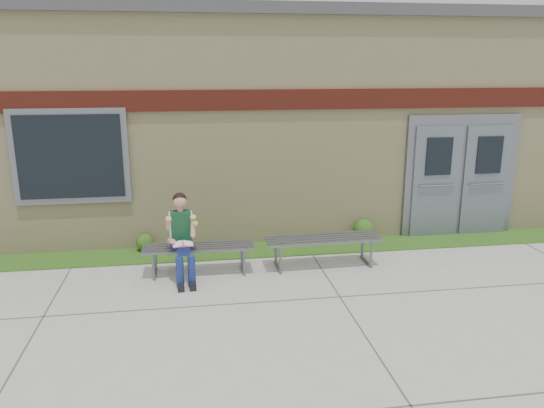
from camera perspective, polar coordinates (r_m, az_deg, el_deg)
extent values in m
plane|color=#9E9E99|center=(7.04, 0.42, -12.19)|extent=(80.00, 80.00, 0.00)
cube|color=#284C14|center=(9.40, -2.10, -4.98)|extent=(16.00, 0.80, 0.02)
cube|color=beige|center=(12.29, -4.06, 9.22)|extent=(16.00, 6.00, 4.00)
cube|color=#3F3F42|center=(12.26, -4.25, 19.04)|extent=(16.20, 6.20, 0.20)
cube|color=maroon|center=(9.23, -2.53, 11.12)|extent=(16.00, 0.06, 0.35)
cube|color=slate|center=(9.48, -20.85, 4.79)|extent=(1.90, 0.08, 1.60)
cube|color=black|center=(9.44, -20.90, 4.75)|extent=(1.70, 0.04, 1.40)
cube|color=slate|center=(10.62, 19.58, 2.87)|extent=(2.20, 0.08, 2.30)
cube|color=slate|center=(10.37, 17.22, 2.23)|extent=(0.92, 0.06, 2.10)
cube|color=slate|center=(10.85, 21.99, 2.34)|extent=(0.92, 0.06, 2.10)
cube|color=slate|center=(8.37, -7.90, -4.60)|extent=(1.73, 0.51, 0.03)
cube|color=slate|center=(8.47, -12.53, -6.27)|extent=(0.05, 0.48, 0.39)
cube|color=slate|center=(8.48, -3.15, -5.90)|extent=(0.05, 0.48, 0.39)
cube|color=slate|center=(8.61, 5.55, -3.74)|extent=(1.87, 0.56, 0.04)
cube|color=slate|center=(8.55, 0.64, -5.60)|extent=(0.06, 0.52, 0.42)
cube|color=slate|center=(8.90, 10.18, -5.01)|extent=(0.06, 0.52, 0.42)
cube|color=navy|center=(8.30, -9.70, -4.17)|extent=(0.34, 0.25, 0.15)
cube|color=#103D1F|center=(8.19, -9.78, -2.25)|extent=(0.32, 0.21, 0.44)
sphere|color=tan|center=(8.08, -9.89, 0.32)|extent=(0.21, 0.21, 0.20)
sphere|color=black|center=(8.09, -9.91, 0.49)|extent=(0.23, 0.23, 0.21)
cylinder|color=navy|center=(8.05, -10.21, -4.65)|extent=(0.17, 0.41, 0.14)
cylinder|color=navy|center=(8.06, -8.98, -4.57)|extent=(0.17, 0.41, 0.14)
cylinder|color=navy|center=(7.94, -9.88, -7.25)|extent=(0.11, 0.11, 0.48)
cylinder|color=navy|center=(7.95, -8.63, -7.17)|extent=(0.11, 0.11, 0.48)
cube|color=black|center=(7.96, -9.79, -8.71)|extent=(0.11, 0.25, 0.10)
cube|color=black|center=(7.96, -8.54, -8.63)|extent=(0.11, 0.25, 0.10)
cylinder|color=tan|center=(8.11, -11.05, -2.06)|extent=(0.10, 0.22, 0.25)
cylinder|color=tan|center=(8.13, -8.49, -1.91)|extent=(0.10, 0.22, 0.25)
cube|color=white|center=(7.92, -9.57, -4.23)|extent=(0.31, 0.23, 0.01)
cube|color=#E05487|center=(7.92, -9.57, -4.31)|extent=(0.31, 0.24, 0.01)
sphere|color=#95CE36|center=(8.00, -8.21, -2.10)|extent=(0.08, 0.08, 0.08)
sphere|color=#284C14|center=(9.57, -13.53, -4.03)|extent=(0.30, 0.30, 0.30)
sphere|color=#284C14|center=(10.02, 9.88, -2.71)|extent=(0.39, 0.39, 0.39)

